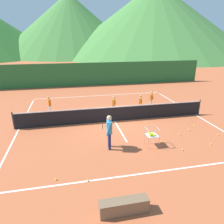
# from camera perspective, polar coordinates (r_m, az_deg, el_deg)

# --- Properties ---
(ground_plane) EXTENTS (120.00, 120.00, 0.00)m
(ground_plane) POSITION_cam_1_polar(r_m,az_deg,el_deg) (13.24, 0.69, -2.51)
(ground_plane) COLOR #B25633
(line_baseline_near) EXTENTS (11.43, 0.08, 0.01)m
(line_baseline_near) POSITION_cam_1_polar(r_m,az_deg,el_deg) (8.57, 9.20, -16.27)
(line_baseline_near) COLOR white
(line_baseline_near) RESTS_ON ground
(line_baseline_far) EXTENTS (11.43, 0.08, 0.01)m
(line_baseline_far) POSITION_cam_1_polar(r_m,az_deg,el_deg) (19.17, -3.50, 4.54)
(line_baseline_far) COLOR white
(line_baseline_far) RESTS_ON ground
(line_sideline_west) EXTENTS (0.08, 11.89, 0.01)m
(line_sideline_west) POSITION_cam_1_polar(r_m,az_deg,el_deg) (13.30, -24.17, -4.22)
(line_sideline_west) COLOR white
(line_sideline_west) RESTS_ON ground
(line_sideline_east) EXTENTS (0.08, 11.89, 0.01)m
(line_sideline_east) POSITION_cam_1_polar(r_m,az_deg,el_deg) (15.46, 21.83, -0.64)
(line_sideline_east) COLOR white
(line_sideline_east) RESTS_ON ground
(line_service_center) EXTENTS (0.08, 5.81, 0.01)m
(line_service_center) POSITION_cam_1_polar(r_m,az_deg,el_deg) (13.24, 0.69, -2.49)
(line_service_center) COLOR white
(line_service_center) RESTS_ON ground
(tennis_net) EXTENTS (12.00, 0.08, 1.05)m
(tennis_net) POSITION_cam_1_polar(r_m,az_deg,el_deg) (13.06, 0.70, -0.48)
(tennis_net) COLOR #333338
(tennis_net) RESTS_ON ground
(instructor) EXTENTS (0.43, 0.79, 1.67)m
(instructor) POSITION_cam_1_polar(r_m,az_deg,el_deg) (9.70, -0.80, -4.66)
(instructor) COLOR #191E4C
(instructor) RESTS_ON ground
(student_0) EXTENTS (0.32, 0.49, 1.19)m
(student_0) POSITION_cam_1_polar(r_m,az_deg,el_deg) (15.05, -16.92, 2.27)
(student_0) COLOR silver
(student_0) RESTS_ON ground
(student_1) EXTENTS (0.36, 0.49, 1.23)m
(student_1) POSITION_cam_1_polar(r_m,az_deg,el_deg) (14.40, 0.52, 2.46)
(student_1) COLOR navy
(student_1) RESTS_ON ground
(student_2) EXTENTS (0.34, 0.48, 1.20)m
(student_2) POSITION_cam_1_polar(r_m,az_deg,el_deg) (14.92, 7.81, 2.84)
(student_2) COLOR silver
(student_2) RESTS_ON ground
(student_3) EXTENTS (0.42, 0.47, 1.24)m
(student_3) POSITION_cam_1_polar(r_m,az_deg,el_deg) (15.90, 10.76, 3.82)
(student_3) COLOR silver
(student_3) RESTS_ON ground
(ball_cart) EXTENTS (0.58, 0.58, 0.90)m
(ball_cart) POSITION_cam_1_polar(r_m,az_deg,el_deg) (10.30, 10.83, -6.06)
(ball_cart) COLOR #B7B7BC
(ball_cart) RESTS_ON ground
(tennis_ball_0) EXTENTS (0.07, 0.07, 0.07)m
(tennis_ball_0) POSITION_cam_1_polar(r_m,az_deg,el_deg) (8.39, -15.11, -17.41)
(tennis_ball_0) COLOR yellow
(tennis_ball_0) RESTS_ON ground
(tennis_ball_1) EXTENTS (0.07, 0.07, 0.07)m
(tennis_ball_1) POSITION_cam_1_polar(r_m,az_deg,el_deg) (11.98, 18.08, -5.85)
(tennis_ball_1) COLOR yellow
(tennis_ball_1) RESTS_ON ground
(tennis_ball_2) EXTENTS (0.07, 0.07, 0.07)m
(tennis_ball_2) POSITION_cam_1_polar(r_m,az_deg,el_deg) (11.87, -1.12, -5.05)
(tennis_ball_2) COLOR yellow
(tennis_ball_2) RESTS_ON ground
(tennis_ball_3) EXTENTS (0.07, 0.07, 0.07)m
(tennis_ball_3) POSITION_cam_1_polar(r_m,az_deg,el_deg) (13.41, 21.70, -3.52)
(tennis_ball_3) COLOR yellow
(tennis_ball_3) RESTS_ON ground
(tennis_ball_4) EXTENTS (0.07, 0.07, 0.07)m
(tennis_ball_4) POSITION_cam_1_polar(r_m,az_deg,el_deg) (11.49, 25.49, -8.01)
(tennis_ball_4) COLOR yellow
(tennis_ball_4) RESTS_ON ground
(tennis_ball_5) EXTENTS (0.07, 0.07, 0.07)m
(tennis_ball_5) POSITION_cam_1_polar(r_m,az_deg,el_deg) (12.75, 20.45, -4.56)
(tennis_ball_5) COLOR yellow
(tennis_ball_5) RESTS_ON ground
(tennis_ball_6) EXTENTS (0.07, 0.07, 0.07)m
(tennis_ball_6) POSITION_cam_1_polar(r_m,az_deg,el_deg) (10.49, 18.87, -9.75)
(tennis_ball_6) COLOR yellow
(tennis_ball_6) RESTS_ON ground
(tennis_ball_7) EXTENTS (0.07, 0.07, 0.07)m
(tennis_ball_7) POSITION_cam_1_polar(r_m,az_deg,el_deg) (8.12, -6.62, -18.18)
(tennis_ball_7) COLOR yellow
(tennis_ball_7) RESTS_ON ground
(tennis_ball_8) EXTENTS (0.07, 0.07, 0.07)m
(tennis_ball_8) POSITION_cam_1_polar(r_m,az_deg,el_deg) (14.10, 20.17, -2.21)
(tennis_ball_8) COLOR yellow
(tennis_ball_8) RESTS_ON ground
(tennis_ball_9) EXTENTS (0.07, 0.07, 0.07)m
(tennis_ball_9) POSITION_cam_1_polar(r_m,az_deg,el_deg) (12.76, 27.10, -5.53)
(tennis_ball_9) COLOR yellow
(tennis_ball_9) RESTS_ON ground
(tennis_ball_10) EXTENTS (0.07, 0.07, 0.07)m
(tennis_ball_10) POSITION_cam_1_polar(r_m,az_deg,el_deg) (13.23, 9.89, -2.66)
(tennis_ball_10) COLOR yellow
(tennis_ball_10) RESTS_ON ground
(tennis_ball_11) EXTENTS (0.07, 0.07, 0.07)m
(tennis_ball_11) POSITION_cam_1_polar(r_m,az_deg,el_deg) (10.91, 13.26, -7.97)
(tennis_ball_11) COLOR yellow
(tennis_ball_11) RESTS_ON ground
(windscreen_fence) EXTENTS (25.15, 0.08, 2.49)m
(windscreen_fence) POSITION_cam_1_polar(r_m,az_deg,el_deg) (23.23, -5.27, 10.31)
(windscreen_fence) COLOR #286B33
(windscreen_fence) RESTS_ON ground
(courtside_bench) EXTENTS (1.50, 0.36, 0.46)m
(courtside_bench) POSITION_cam_1_polar(r_m,az_deg,el_deg) (6.86, 3.31, -24.44)
(courtside_bench) COLOR brown
(courtside_bench) RESTS_ON ground
(hill_1) EXTENTS (43.29, 43.29, 17.58)m
(hill_1) POSITION_cam_1_polar(r_m,az_deg,el_deg) (69.81, -11.51, 22.45)
(hill_1) COLOR #427A38
(hill_1) RESTS_ON ground
(hill_2) EXTENTS (55.15, 55.15, 19.47)m
(hill_2) POSITION_cam_1_polar(r_m,az_deg,el_deg) (66.17, 11.47, 23.44)
(hill_2) COLOR #427A38
(hill_2) RESTS_ON ground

